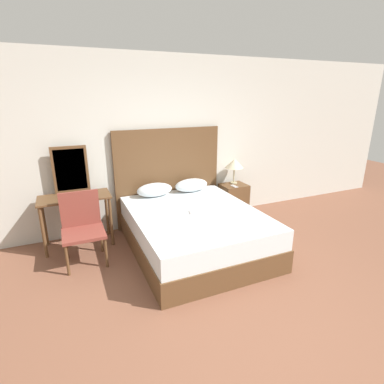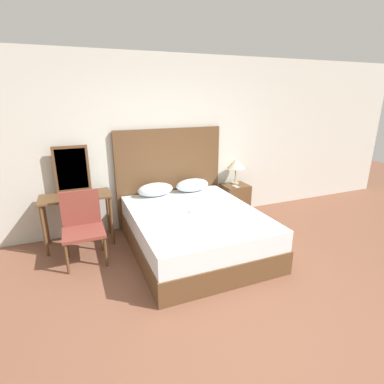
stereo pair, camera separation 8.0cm
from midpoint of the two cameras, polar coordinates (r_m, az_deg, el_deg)
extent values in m
plane|color=brown|center=(3.15, 11.08, -24.09)|extent=(16.00, 16.00, 0.00)
cube|color=silver|center=(4.89, -5.86, 9.17)|extent=(10.00, 0.06, 2.70)
cube|color=brown|center=(4.28, 1.08, -8.98)|extent=(1.69, 2.07, 0.31)
cube|color=silver|center=(4.16, 1.11, -5.45)|extent=(1.65, 2.03, 0.27)
cube|color=brown|center=(4.98, -3.78, 2.86)|extent=(1.77, 0.05, 1.59)
ellipsoid|color=silver|center=(4.72, -6.50, 0.46)|extent=(0.56, 0.28, 0.21)
ellipsoid|color=silver|center=(4.92, 0.54, 1.31)|extent=(0.56, 0.28, 0.21)
cube|color=#B7B7BC|center=(4.06, 0.51, -3.89)|extent=(0.11, 0.16, 0.01)
cube|color=brown|center=(5.38, 8.56, -1.69)|extent=(0.44, 0.38, 0.60)
cylinder|color=tan|center=(5.36, 8.62, 1.71)|extent=(0.12, 0.12, 0.02)
cylinder|color=tan|center=(5.33, 8.69, 3.17)|extent=(0.02, 0.02, 0.26)
cone|color=beige|center=(5.28, 8.80, 5.38)|extent=(0.32, 0.32, 0.16)
cube|color=#B7B7BC|center=(5.18, 8.72, 1.06)|extent=(0.08, 0.15, 0.01)
cube|color=brown|center=(4.49, -20.85, -0.78)|extent=(0.96, 0.47, 0.02)
cylinder|color=brown|center=(4.45, -25.86, -6.79)|extent=(0.04, 0.04, 0.73)
cylinder|color=brown|center=(4.46, -14.57, -5.42)|extent=(0.04, 0.04, 0.73)
cylinder|color=brown|center=(4.81, -25.68, -4.94)|extent=(0.04, 0.04, 0.73)
cylinder|color=brown|center=(4.82, -15.26, -3.69)|extent=(0.04, 0.04, 0.73)
cube|color=brown|center=(4.60, -21.45, 4.10)|extent=(0.48, 0.03, 0.67)
cube|color=#B2BCC6|center=(4.59, -21.45, 4.07)|extent=(0.41, 0.01, 0.59)
cube|color=brown|center=(4.09, -19.41, -7.26)|extent=(0.52, 0.50, 0.04)
cube|color=brown|center=(4.21, -19.99, -2.83)|extent=(0.49, 0.04, 0.47)
cylinder|color=brown|center=(3.99, -22.17, -11.78)|extent=(0.04, 0.04, 0.40)
cylinder|color=brown|center=(4.00, -15.55, -10.96)|extent=(0.04, 0.04, 0.40)
cylinder|color=brown|center=(4.38, -22.31, -9.07)|extent=(0.04, 0.04, 0.40)
cylinder|color=brown|center=(4.39, -16.32, -8.33)|extent=(0.04, 0.04, 0.40)
camera|label=1|loc=(0.04, -89.44, 0.18)|focal=28.00mm
camera|label=2|loc=(0.04, 90.56, -0.18)|focal=28.00mm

